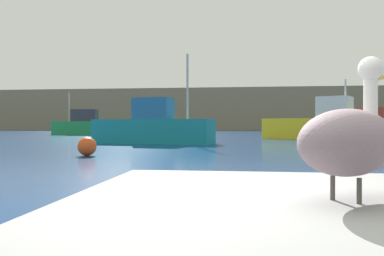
# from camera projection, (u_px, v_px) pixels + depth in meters

# --- Properties ---
(hillside_backdrop) EXTENTS (140.00, 16.49, 7.98)m
(hillside_backdrop) POSITION_uv_depth(u_px,v_px,m) (242.00, 110.00, 81.60)
(hillside_backdrop) COLOR #7F755B
(hillside_backdrop) RESTS_ON ground
(pier_dock) EXTENTS (3.56, 2.95, 0.56)m
(pier_dock) POSITION_uv_depth(u_px,v_px,m) (349.00, 246.00, 2.45)
(pier_dock) COLOR gray
(pier_dock) RESTS_ON ground
(pelican) EXTENTS (1.00, 1.15, 0.92)m
(pelican) POSITION_uv_depth(u_px,v_px,m) (350.00, 139.00, 2.46)
(pelican) COLOR gray
(pelican) RESTS_ON pier_dock
(fishing_boat_white) EXTENTS (6.07, 3.92, 4.42)m
(fishing_boat_white) POSITION_uv_depth(u_px,v_px,m) (374.00, 126.00, 36.81)
(fishing_boat_white) COLOR white
(fishing_boat_white) RESTS_ON ground
(fishing_boat_green) EXTENTS (7.78, 3.17, 4.32)m
(fishing_boat_green) POSITION_uv_depth(u_px,v_px,m) (90.00, 126.00, 41.09)
(fishing_boat_green) COLOR #1E8C4C
(fishing_boat_green) RESTS_ON ground
(fishing_boat_yellow) EXTENTS (7.41, 5.30, 4.16)m
(fishing_boat_yellow) POSITION_uv_depth(u_px,v_px,m) (319.00, 124.00, 28.43)
(fishing_boat_yellow) COLOR yellow
(fishing_boat_yellow) RESTS_ON ground
(fishing_boat_teal) EXTENTS (6.76, 2.99, 4.75)m
(fishing_boat_teal) POSITION_uv_depth(u_px,v_px,m) (153.00, 128.00, 21.63)
(fishing_boat_teal) COLOR teal
(fishing_boat_teal) RESTS_ON ground
(mooring_buoy) EXTENTS (0.62, 0.62, 0.62)m
(mooring_buoy) POSITION_uv_depth(u_px,v_px,m) (87.00, 146.00, 13.10)
(mooring_buoy) COLOR #E54C19
(mooring_buoy) RESTS_ON ground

